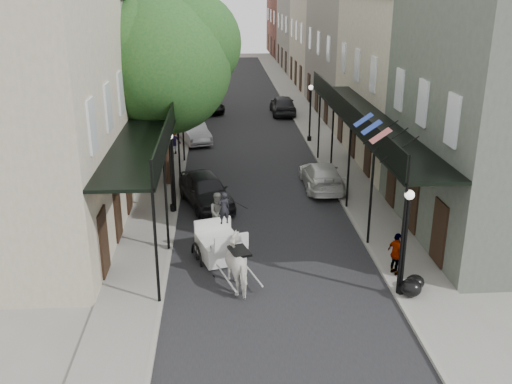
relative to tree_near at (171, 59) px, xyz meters
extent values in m
plane|color=gray|center=(4.20, -10.18, -6.49)|extent=(140.00, 140.00, 0.00)
cube|color=black|center=(4.20, 9.82, -6.48)|extent=(8.00, 90.00, 0.01)
cube|color=gray|center=(-0.80, 9.82, -6.43)|extent=(2.20, 90.00, 0.12)
cube|color=gray|center=(9.20, 9.82, -6.43)|extent=(2.20, 90.00, 0.12)
cube|color=#C2B69B|center=(-4.40, 19.82, -1.24)|extent=(5.00, 80.00, 10.50)
cube|color=gray|center=(12.80, 19.82, -1.24)|extent=(5.00, 80.00, 10.50)
cube|color=black|center=(-0.80, -3.18, -2.49)|extent=(2.20, 18.00, 0.12)
cube|color=black|center=(0.25, -3.18, -1.99)|extent=(0.06, 18.00, 1.00)
cylinder|color=black|center=(0.20, -12.18, -4.37)|extent=(0.10, 0.10, 4.00)
cylinder|color=black|center=(0.20, -4.18, -4.37)|extent=(0.10, 0.10, 4.00)
cylinder|color=black|center=(0.20, 3.82, -4.37)|extent=(0.10, 0.10, 4.00)
cube|color=black|center=(9.20, -3.18, -2.49)|extent=(2.20, 18.00, 0.12)
cube|color=black|center=(8.15, -3.18, -1.99)|extent=(0.06, 18.00, 1.00)
cylinder|color=black|center=(8.20, -12.18, -4.37)|extent=(0.10, 0.10, 4.00)
cylinder|color=black|center=(8.20, -4.18, -4.37)|extent=(0.10, 0.10, 4.00)
cylinder|color=black|center=(8.20, 3.82, -4.37)|extent=(0.10, 0.10, 4.00)
cylinder|color=#382619|center=(-0.40, -0.18, -3.57)|extent=(0.44, 0.44, 5.60)
sphere|color=#174920|center=(-0.40, -0.18, -0.29)|extent=(6.80, 6.80, 6.80)
sphere|color=#174920|center=(0.96, 0.42, 0.71)|extent=(5.10, 5.10, 5.10)
cylinder|color=#382619|center=(-0.40, 13.82, -3.85)|extent=(0.44, 0.44, 5.04)
sphere|color=#174920|center=(-0.40, 13.82, -0.91)|extent=(6.00, 6.00, 6.00)
sphere|color=#174920|center=(0.80, 14.42, -0.01)|extent=(4.50, 4.50, 4.50)
cylinder|color=black|center=(8.30, -12.18, -6.22)|extent=(0.28, 0.28, 0.30)
cylinder|color=black|center=(8.30, -12.18, -4.67)|extent=(0.12, 0.12, 3.40)
sphere|color=white|center=(8.30, -12.18, -2.82)|extent=(0.32, 0.32, 0.32)
cylinder|color=black|center=(0.10, -4.18, -6.22)|extent=(0.28, 0.28, 0.30)
cylinder|color=black|center=(0.10, -4.18, -4.67)|extent=(0.12, 0.12, 3.40)
sphere|color=white|center=(0.10, -4.18, -2.82)|extent=(0.32, 0.32, 0.32)
cylinder|color=black|center=(8.30, 7.82, -6.22)|extent=(0.28, 0.28, 0.30)
cylinder|color=black|center=(8.30, 7.82, -4.67)|extent=(0.12, 0.12, 3.40)
sphere|color=white|center=(8.30, 7.82, -2.82)|extent=(0.32, 0.32, 0.32)
imported|color=white|center=(2.93, -11.18, -5.61)|extent=(1.53, 2.27, 1.75)
torus|color=black|center=(1.17, -8.50, -5.83)|extent=(0.50, 1.34, 1.37)
torus|color=black|center=(2.83, -7.97, -5.83)|extent=(0.50, 1.34, 1.37)
torus|color=black|center=(1.82, -9.86, -6.15)|extent=(0.29, 0.70, 0.71)
torus|color=black|center=(3.08, -9.46, -6.15)|extent=(0.29, 0.70, 0.71)
cube|color=silver|center=(2.06, -8.44, -5.37)|extent=(2.00, 2.27, 0.74)
cube|color=silver|center=(2.40, -9.50, -4.84)|extent=(1.39, 0.94, 0.13)
cube|color=silver|center=(2.48, -9.76, -4.52)|extent=(1.25, 0.49, 0.53)
imported|color=black|center=(2.40, -9.50, -4.18)|extent=(0.50, 0.40, 1.20)
imported|color=#9E9E95|center=(2.20, -6.40, -5.61)|extent=(0.93, 0.77, 1.76)
imported|color=gray|center=(-0.52, 5.26, -5.57)|extent=(1.19, 1.00, 1.60)
imported|color=gray|center=(8.52, -10.83, -5.58)|extent=(0.69, 1.00, 1.58)
imported|color=black|center=(1.60, -3.23, -5.72)|extent=(3.11, 4.87, 1.54)
imported|color=#9A999E|center=(0.60, 8.49, -5.78)|extent=(2.64, 4.54, 1.41)
imported|color=black|center=(1.27, 17.93, -5.85)|extent=(3.47, 5.01, 1.27)
imported|color=silver|center=(7.52, -1.18, -5.82)|extent=(1.88, 4.63, 1.34)
imported|color=black|center=(7.49, 16.60, -5.70)|extent=(1.87, 4.62, 1.57)
ellipsoid|color=black|center=(8.58, -12.38, -6.07)|extent=(0.71, 0.71, 0.60)
ellipsoid|color=black|center=(8.88, -11.93, -6.12)|extent=(0.62, 0.62, 0.50)
camera|label=1|loc=(2.29, -28.79, 3.49)|focal=40.00mm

